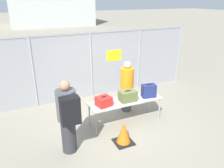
{
  "coord_description": "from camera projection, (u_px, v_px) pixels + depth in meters",
  "views": [
    {
      "loc": [
        -2.5,
        -4.99,
        3.47
      ],
      "look_at": [
        0.07,
        0.59,
        1.05
      ],
      "focal_mm": 35.0,
      "sensor_mm": 36.0,
      "label": 1
    }
  ],
  "objects": [
    {
      "name": "ground_plane",
      "position": [
        118.0,
        124.0,
        6.46
      ],
      "size": [
        120.0,
        120.0,
        0.0
      ],
      "primitive_type": "plane",
      "color": "gray"
    },
    {
      "name": "fence_section",
      "position": [
        92.0,
        64.0,
        7.9
      ],
      "size": [
        8.1,
        0.07,
        2.39
      ],
      "color": "gray",
      "rests_on": "ground_plane"
    },
    {
      "name": "inspection_table",
      "position": [
        126.0,
        102.0,
        6.3
      ],
      "size": [
        2.17,
        0.63,
        0.73
      ],
      "color": "#B2B2AD",
      "rests_on": "ground_plane"
    },
    {
      "name": "suitcase_red",
      "position": [
        104.0,
        101.0,
        5.93
      ],
      "size": [
        0.44,
        0.41,
        0.28
      ],
      "color": "red",
      "rests_on": "inspection_table"
    },
    {
      "name": "suitcase_olive",
      "position": [
        128.0,
        96.0,
        6.2
      ],
      "size": [
        0.49,
        0.34,
        0.32
      ],
      "color": "#566033",
      "rests_on": "inspection_table"
    },
    {
      "name": "suitcase_navy",
      "position": [
        149.0,
        91.0,
        6.43
      ],
      "size": [
        0.44,
        0.3,
        0.41
      ],
      "color": "navy",
      "rests_on": "inspection_table"
    },
    {
      "name": "traveler_hooded",
      "position": [
        68.0,
        115.0,
        4.93
      ],
      "size": [
        0.45,
        0.7,
        1.83
      ],
      "rotation": [
        0.0,
        0.0,
        0.43
      ],
      "color": "#2D2D33",
      "rests_on": "ground_plane"
    },
    {
      "name": "security_worker_near",
      "position": [
        127.0,
        86.0,
        6.95
      ],
      "size": [
        0.42,
        0.42,
        1.68
      ],
      "rotation": [
        0.0,
        0.0,
        2.84
      ],
      "color": "#4C4C51",
      "rests_on": "ground_plane"
    },
    {
      "name": "utility_trailer",
      "position": [
        121.0,
        60.0,
        11.53
      ],
      "size": [
        4.49,
        2.1,
        0.74
      ],
      "color": "white",
      "rests_on": "ground_plane"
    },
    {
      "name": "distant_hangar",
      "position": [
        49.0,
        2.0,
        29.81
      ],
      "size": [
        10.47,
        8.24,
        6.09
      ],
      "color": "#B2B7B2",
      "rests_on": "ground_plane"
    },
    {
      "name": "traffic_cone",
      "position": [
        124.0,
        133.0,
        5.54
      ],
      "size": [
        0.47,
        0.47,
        0.59
      ],
      "color": "black",
      "rests_on": "ground_plane"
    }
  ]
}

